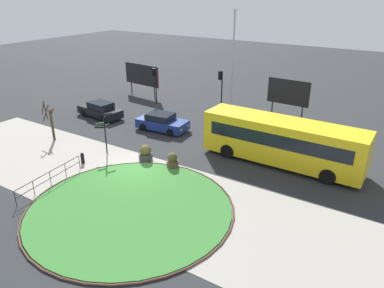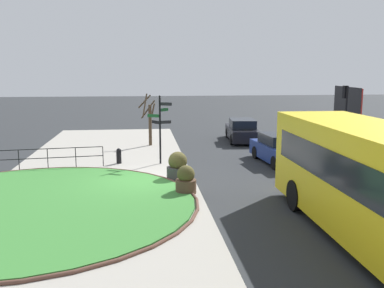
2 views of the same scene
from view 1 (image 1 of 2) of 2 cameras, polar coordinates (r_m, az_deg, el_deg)
name	(u,v)px [view 1 (image 1 of 2)]	position (r m, az deg, el deg)	size (l,w,h in m)	color
ground	(137,170)	(24.37, -8.54, -3.99)	(120.00, 120.00, 0.00)	#282B2D
sidewalk_paving	(116,182)	(23.12, -11.70, -5.79)	(32.00, 8.09, 0.02)	#9E998E
grass_island	(130,209)	(20.36, -9.49, -9.80)	(10.87, 10.87, 0.10)	#387A33
grass_kerb_ring	(130,208)	(20.35, -9.49, -9.79)	(11.18, 11.18, 0.11)	brown
signpost_directional	(104,128)	(26.39, -13.36, 2.38)	(0.88, 1.15, 3.33)	black
bollard_foreground	(82,158)	(25.89, -16.55, -2.08)	(0.24, 0.24, 0.77)	black
railing_grass_edge	(50,177)	(23.49, -21.08, -4.76)	(0.62, 4.99, 0.97)	black
bus_yellow	(282,141)	(25.01, 13.74, 0.47)	(10.65, 2.63, 3.04)	yellow
car_near_lane	(100,110)	(34.64, -14.00, 5.10)	(4.63, 2.14, 1.43)	black
car_far_lane	(162,122)	(30.62, -4.66, 3.35)	(4.34, 2.21, 1.42)	navy
traffic_light_near	(155,78)	(37.38, -5.81, 10.11)	(0.49, 0.29, 3.58)	black
traffic_light_far	(221,84)	(33.41, 4.45, 9.28)	(0.49, 0.27, 4.15)	black
lamppost_tall	(233,61)	(33.43, 6.34, 12.61)	(0.32, 0.32, 9.33)	#B7B7BC
billboard_left	(288,93)	(33.84, 14.67, 7.65)	(3.84, 0.29, 3.57)	black
billboard_right	(142,75)	(40.54, -7.74, 10.50)	(4.80, 0.60, 3.40)	black
planter_near_signpost	(146,154)	(25.32, -7.18, -1.49)	(0.93, 0.93, 1.17)	#383838
planter_kerbside	(173,161)	(24.21, -3.02, -2.64)	(0.77, 0.77, 1.07)	brown
street_tree_bare	(51,121)	(30.14, -21.00, 3.31)	(0.94, 1.05, 3.12)	#423323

